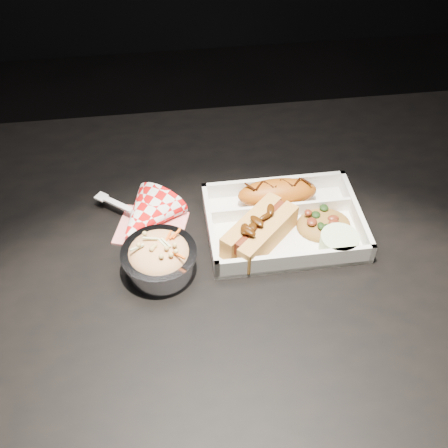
{
  "coord_description": "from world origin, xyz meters",
  "views": [
    {
      "loc": [
        -0.07,
        -0.58,
        1.43
      ],
      "look_at": [
        0.01,
        0.01,
        0.81
      ],
      "focal_mm": 45.0,
      "sensor_mm": 36.0,
      "label": 1
    }
  ],
  "objects": [
    {
      "name": "fried_pastry",
      "position": [
        0.11,
        0.1,
        0.78
      ],
      "size": [
        0.14,
        0.06,
        0.05
      ],
      "primitive_type": "ellipsoid",
      "rotation": [
        0.0,
        0.0,
        0.01
      ],
      "color": "#A95210",
      "rests_on": "food_tray"
    },
    {
      "name": "floor",
      "position": [
        0.0,
        0.0,
        -0.03
      ],
      "size": [
        4.0,
        4.0,
        0.05
      ],
      "primitive_type": "cube",
      "color": "black",
      "rests_on": "ground"
    },
    {
      "name": "fried_rice_mound",
      "position": [
        0.17,
        0.03,
        0.77
      ],
      "size": [
        0.09,
        0.07,
        0.03
      ],
      "primitive_type": "ellipsoid",
      "rotation": [
        0.0,
        0.0,
        0.01
      ],
      "color": "olive",
      "rests_on": "food_tray"
    },
    {
      "name": "foil_coleslaw_cup",
      "position": [
        -0.1,
        -0.02,
        0.78
      ],
      "size": [
        0.11,
        0.11,
        0.07
      ],
      "color": "silver",
      "rests_on": "dining_table"
    },
    {
      "name": "food_tray",
      "position": [
        0.11,
        0.04,
        0.76
      ],
      "size": [
        0.25,
        0.18,
        0.04
      ],
      "rotation": [
        0.0,
        0.0,
        0.01
      ],
      "color": "white",
      "rests_on": "dining_table"
    },
    {
      "name": "hotdog",
      "position": [
        0.06,
        0.01,
        0.78
      ],
      "size": [
        0.14,
        0.14,
        0.06
      ],
      "rotation": [
        0.0,
        0.0,
        0.78
      ],
      "color": "#CC9245",
      "rests_on": "food_tray"
    },
    {
      "name": "cupcake_liner",
      "position": [
        0.18,
        -0.02,
        0.77
      ],
      "size": [
        0.06,
        0.06,
        0.03
      ],
      "primitive_type": "cylinder",
      "color": "beige",
      "rests_on": "food_tray"
    },
    {
      "name": "napkin_fork",
      "position": [
        -0.12,
        0.08,
        0.77
      ],
      "size": [
        0.16,
        0.15,
        0.1
      ],
      "rotation": [
        0.0,
        0.0,
        -0.67
      ],
      "color": "red",
      "rests_on": "dining_table"
    },
    {
      "name": "dining_table",
      "position": [
        0.0,
        0.0,
        0.66
      ],
      "size": [
        1.2,
        0.8,
        0.75
      ],
      "color": "black",
      "rests_on": "ground"
    }
  ]
}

